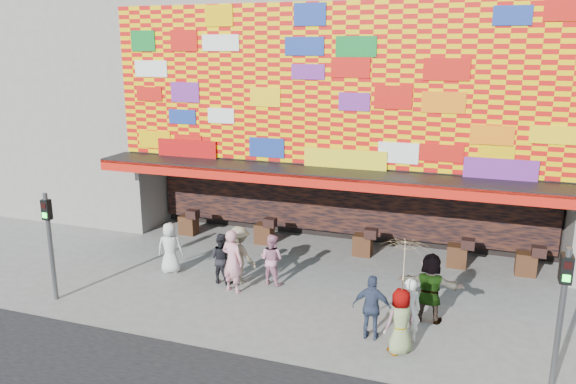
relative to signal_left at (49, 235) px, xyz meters
name	(u,v)px	position (x,y,z in m)	size (l,w,h in m)	color
ground	(288,310)	(6.20, 1.50, -1.86)	(90.00, 90.00, 0.00)	slate
shop_building	(361,87)	(6.20, 9.68, 3.37)	(15.20, 9.40, 10.00)	gray
neighbor_left	(71,63)	(-6.80, 9.50, 4.14)	(11.00, 8.00, 12.00)	gray
signal_left	(49,235)	(0.00, 0.00, 0.00)	(0.22, 0.20, 3.00)	#59595B
signal_right	(562,303)	(12.40, 0.00, 0.00)	(0.22, 0.20, 3.00)	#59595B
ped_a	(170,248)	(1.98, 2.72, -1.07)	(0.77, 0.50, 1.57)	silver
ped_b	(232,261)	(4.36, 2.07, -0.95)	(0.66, 0.44, 1.82)	pink
ped_c	(221,258)	(3.78, 2.54, -1.11)	(0.73, 0.57, 1.50)	black
ped_d	(239,255)	(4.29, 2.68, -1.00)	(1.11, 0.64, 1.72)	gray
ped_e	(372,308)	(8.56, 0.75, -1.07)	(0.93, 0.39, 1.59)	#35415D
ped_f	(430,288)	(9.74, 2.10, -0.96)	(1.66, 0.53, 1.79)	gray
ped_g	(400,321)	(9.28, 0.32, -1.09)	(0.75, 0.49, 1.54)	gray
ped_h	(408,310)	(9.38, 0.90, -1.07)	(0.58, 0.38, 1.58)	white
ped_i	(272,259)	(5.19, 2.95, -1.11)	(0.73, 0.57, 1.50)	#CC84A0
parasol	(404,261)	(9.28, 0.32, 0.34)	(1.40, 1.41, 1.94)	beige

